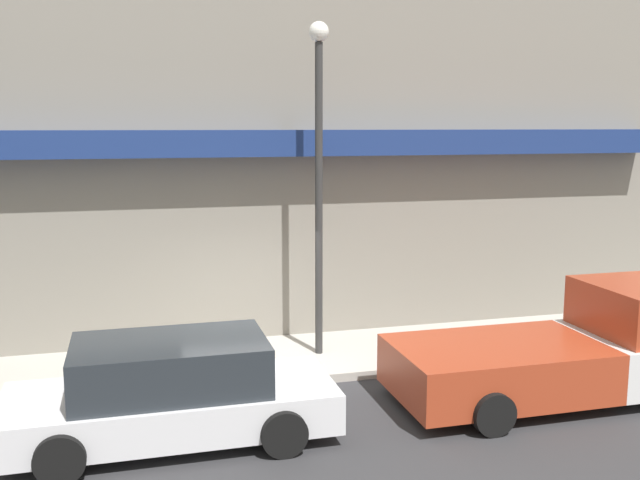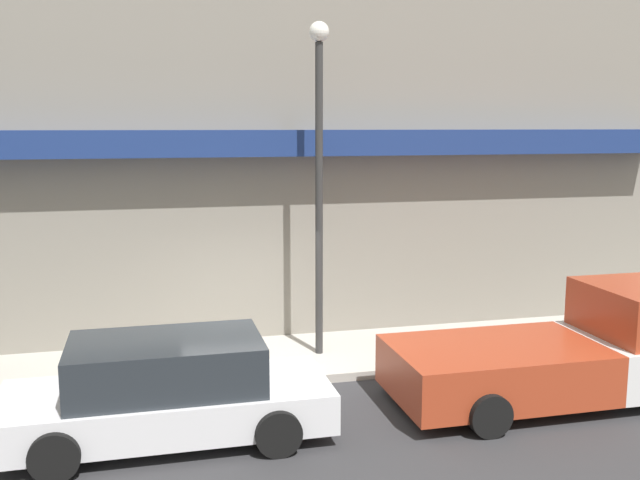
% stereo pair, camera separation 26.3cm
% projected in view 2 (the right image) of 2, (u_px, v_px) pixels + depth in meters
% --- Properties ---
extents(ground_plane, '(80.00, 80.00, 0.00)m').
position_uv_depth(ground_plane, '(261.00, 389.00, 12.04)').
color(ground_plane, '#2D2D30').
extents(sidewalk, '(36.00, 2.51, 0.15)m').
position_uv_depth(sidewalk, '(250.00, 361.00, 13.23)').
color(sidewalk, '#ADA89E').
rests_on(sidewalk, ground).
extents(building, '(19.80, 3.80, 11.54)m').
position_uv_depth(building, '(226.00, 60.00, 14.95)').
color(building, gray).
rests_on(building, ground).
extents(pickup_truck, '(5.48, 2.27, 1.82)m').
position_uv_depth(pickup_truck, '(579.00, 351.00, 11.57)').
color(pickup_truck, silver).
rests_on(pickup_truck, ground).
extents(parked_car, '(4.59, 2.00, 1.46)m').
position_uv_depth(parked_car, '(167.00, 391.00, 10.03)').
color(parked_car, silver).
rests_on(parked_car, ground).
extents(fire_hydrant, '(0.22, 0.22, 0.70)m').
position_uv_depth(fire_hydrant, '(236.00, 354.00, 12.31)').
color(fire_hydrant, yellow).
rests_on(fire_hydrant, sidewalk).
extents(street_lamp, '(0.36, 0.36, 6.07)m').
position_uv_depth(street_lamp, '(319.00, 154.00, 12.89)').
color(street_lamp, '#2D2D2D').
rests_on(street_lamp, sidewalk).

